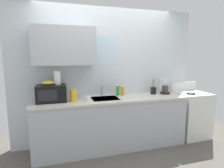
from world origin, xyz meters
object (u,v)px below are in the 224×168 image
at_px(banana_bunch, 48,83).
at_px(utensil_crock, 153,90).
at_px(paper_towel_roll, 57,78).
at_px(cereal_canister, 74,96).
at_px(stove_range, 191,114).
at_px(coffee_maker, 164,88).
at_px(microwave, 51,93).
at_px(dish_soap_bottle_orange, 123,90).
at_px(dish_soap_bottle_green, 118,90).
at_px(mug_white, 88,99).

height_order(banana_bunch, utensil_crock, banana_bunch).
distance_m(paper_towel_roll, cereal_canister, 0.40).
height_order(stove_range, coffee_maker, coffee_maker).
xyz_separation_m(stove_range, cereal_canister, (-2.34, -0.05, 0.54)).
bearing_deg(coffee_maker, banana_bunch, -178.45).
xyz_separation_m(microwave, dish_soap_bottle_orange, (1.26, 0.13, -0.04)).
bearing_deg(paper_towel_roll, coffee_maker, 0.24).
distance_m(microwave, banana_bunch, 0.18).
xyz_separation_m(paper_towel_roll, coffee_maker, (2.00, 0.01, -0.28)).
distance_m(stove_range, utensil_crock, 0.97).
bearing_deg(paper_towel_roll, utensil_crock, 0.64).
distance_m(dish_soap_bottle_orange, cereal_canister, 0.95).
bearing_deg(dish_soap_bottle_orange, utensil_crock, -5.20).
xyz_separation_m(coffee_maker, cereal_canister, (-1.76, -0.16, -0.01)).
bearing_deg(dish_soap_bottle_green, dish_soap_bottle_orange, 7.17).
bearing_deg(banana_bunch, dish_soap_bottle_green, 5.34).
relative_size(stove_range, banana_bunch, 5.40).
height_order(microwave, mug_white, microwave).
bearing_deg(utensil_crock, stove_range, -8.17).
height_order(stove_range, mug_white, stove_range).
bearing_deg(dish_soap_bottle_orange, paper_towel_roll, -176.27).
bearing_deg(dish_soap_bottle_orange, cereal_canister, -166.23).
relative_size(dish_soap_bottle_orange, cereal_canister, 1.08).
distance_m(dish_soap_bottle_green, mug_white, 0.67).
distance_m(banana_bunch, dish_soap_bottle_orange, 1.33).
bearing_deg(cereal_canister, dish_soap_bottle_green, 14.53).
bearing_deg(mug_white, dish_soap_bottle_orange, 24.38).
bearing_deg(dish_soap_bottle_green, utensil_crock, -3.52).
distance_m(banana_bunch, coffee_maker, 2.16).
bearing_deg(mug_white, banana_bunch, 162.81).
distance_m(dish_soap_bottle_green, cereal_canister, 0.85).
distance_m(banana_bunch, paper_towel_roll, 0.18).
distance_m(microwave, dish_soap_bottle_green, 1.17).
bearing_deg(coffee_maker, cereal_canister, -174.87).
bearing_deg(dish_soap_bottle_orange, banana_bunch, -174.52).
bearing_deg(utensil_crock, dish_soap_bottle_orange, 174.80).
distance_m(microwave, coffee_maker, 2.11).
bearing_deg(coffee_maker, paper_towel_roll, -179.76).
height_order(stove_range, cereal_canister, cereal_canister).
xyz_separation_m(microwave, cereal_canister, (0.34, -0.10, -0.04)).
distance_m(paper_towel_roll, coffee_maker, 2.02).
xyz_separation_m(stove_range, coffee_maker, (-0.58, 0.10, 0.55)).
xyz_separation_m(dish_soap_bottle_orange, mug_white, (-0.70, -0.32, -0.05)).
relative_size(paper_towel_roll, utensil_crock, 0.75).
relative_size(stove_range, dish_soap_bottle_green, 4.78).
bearing_deg(dish_soap_bottle_green, microwave, -174.36).
height_order(paper_towel_roll, dish_soap_bottle_orange, paper_towel_roll).
bearing_deg(microwave, dish_soap_bottle_green, 5.64).
distance_m(banana_bunch, mug_white, 0.69).
relative_size(dish_soap_bottle_orange, mug_white, 2.14).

